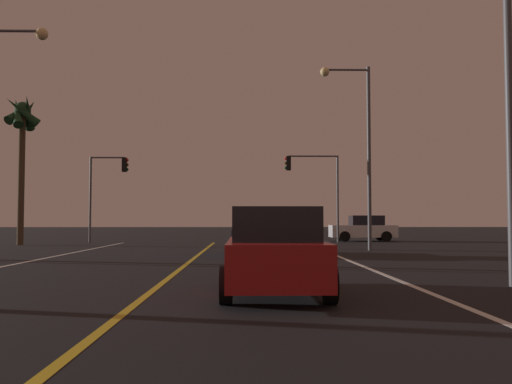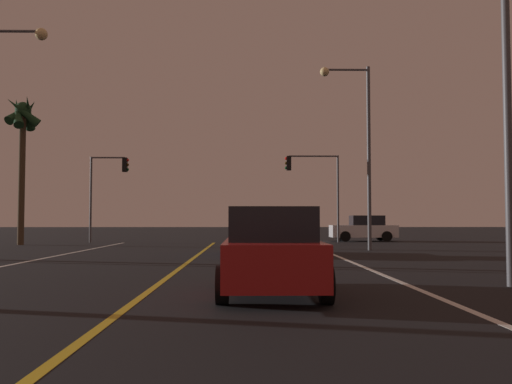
% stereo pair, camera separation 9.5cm
% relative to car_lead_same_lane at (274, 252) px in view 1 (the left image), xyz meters
% --- Properties ---
extents(lane_edge_right, '(0.16, 39.65, 0.01)m').
position_rel_car_lead_same_lane_xyz_m(lane_edge_right, '(3.11, 3.88, -0.82)').
color(lane_edge_right, silver).
rests_on(lane_edge_right, ground).
extents(lane_center_divider, '(0.16, 39.65, 0.01)m').
position_rel_car_lead_same_lane_xyz_m(lane_center_divider, '(-2.47, 3.88, -0.82)').
color(lane_center_divider, gold).
rests_on(lane_center_divider, ground).
extents(car_lead_same_lane, '(2.02, 4.30, 1.70)m').
position_rel_car_lead_same_lane_xyz_m(car_lead_same_lane, '(0.00, 0.00, 0.00)').
color(car_lead_same_lane, black).
rests_on(car_lead_same_lane, ground).
extents(car_ahead_far, '(2.02, 4.30, 1.70)m').
position_rel_car_lead_same_lane_xyz_m(car_ahead_far, '(-0.18, 12.39, 0.00)').
color(car_ahead_far, black).
rests_on(car_ahead_far, ground).
extents(car_crossing_side, '(4.30, 2.02, 1.70)m').
position_rel_car_lead_same_lane_xyz_m(car_crossing_side, '(7.33, 26.04, 0.00)').
color(car_crossing_side, black).
rests_on(car_crossing_side, ground).
extents(traffic_light_near_right, '(3.44, 0.36, 5.50)m').
position_rel_car_lead_same_lane_xyz_m(traffic_light_near_right, '(3.70, 24.20, 3.28)').
color(traffic_light_near_right, '#4C4C51').
rests_on(traffic_light_near_right, ground).
extents(traffic_light_near_left, '(2.44, 0.36, 5.38)m').
position_rel_car_lead_same_lane_xyz_m(traffic_light_near_left, '(-9.15, 24.20, 3.14)').
color(traffic_light_near_left, '#4C4C51').
rests_on(traffic_light_near_left, ground).
extents(street_lamp_right_near, '(2.07, 0.44, 8.40)m').
position_rel_car_lead_same_lane_xyz_m(street_lamp_right_near, '(4.86, 1.18, 4.47)').
color(street_lamp_right_near, '#4C4C51').
rests_on(street_lamp_right_near, ground).
extents(street_lamp_right_far, '(2.38, 0.44, 8.71)m').
position_rel_car_lead_same_lane_xyz_m(street_lamp_right_far, '(4.79, 15.18, 4.66)').
color(street_lamp_right_far, '#4C4C51').
rests_on(street_lamp_right_far, ground).
extents(palm_tree_left_far, '(2.11, 2.34, 8.63)m').
position_rel_car_lead_same_lane_xyz_m(palm_tree_left_far, '(-13.30, 20.96, 6.03)').
color(palm_tree_left_far, '#473826').
rests_on(palm_tree_left_far, ground).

